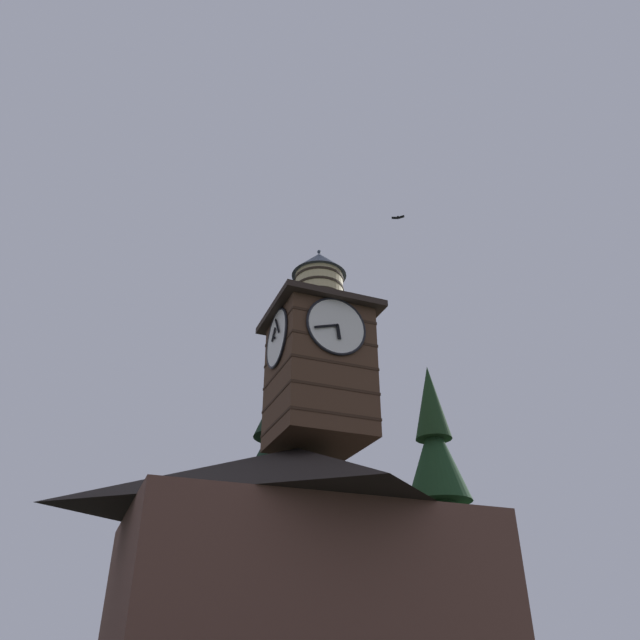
{
  "coord_description": "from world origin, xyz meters",
  "views": [
    {
      "loc": [
        8.57,
        16.44,
        1.84
      ],
      "look_at": [
        1.32,
        -1.74,
        12.75
      ],
      "focal_mm": 33.04,
      "sensor_mm": 36.0,
      "label": 1
    }
  ],
  "objects_px": {
    "flying_bird_high": "(398,217)",
    "pine_tree_aside": "(444,539)",
    "pine_tree_behind": "(279,525)",
    "building_main": "(295,567)",
    "moon": "(371,548)",
    "clock_tower": "(319,357)"
  },
  "relations": [
    {
      "from": "flying_bird_high",
      "to": "pine_tree_aside",
      "type": "bearing_deg",
      "value": -130.72
    },
    {
      "from": "pine_tree_behind",
      "to": "flying_bird_high",
      "type": "height_order",
      "value": "flying_bird_high"
    },
    {
      "from": "building_main",
      "to": "pine_tree_aside",
      "type": "distance_m",
      "value": 8.7
    },
    {
      "from": "building_main",
      "to": "flying_bird_high",
      "type": "relative_size",
      "value": 20.03
    },
    {
      "from": "pine_tree_behind",
      "to": "moon",
      "type": "xyz_separation_m",
      "value": [
        -17.24,
        -25.78,
        3.23
      ]
    },
    {
      "from": "building_main",
      "to": "pine_tree_behind",
      "type": "height_order",
      "value": "pine_tree_behind"
    },
    {
      "from": "pine_tree_aside",
      "to": "moon",
      "type": "relative_size",
      "value": 5.83
    },
    {
      "from": "moon",
      "to": "flying_bird_high",
      "type": "relative_size",
      "value": 4.19
    },
    {
      "from": "pine_tree_aside",
      "to": "flying_bird_high",
      "type": "bearing_deg",
      "value": 49.28
    },
    {
      "from": "clock_tower",
      "to": "flying_bird_high",
      "type": "height_order",
      "value": "flying_bird_high"
    },
    {
      "from": "building_main",
      "to": "pine_tree_aside",
      "type": "bearing_deg",
      "value": -156.96
    },
    {
      "from": "clock_tower",
      "to": "flying_bird_high",
      "type": "xyz_separation_m",
      "value": [
        -4.07,
        -0.21,
        8.02
      ]
    },
    {
      "from": "clock_tower",
      "to": "pine_tree_aside",
      "type": "xyz_separation_m",
      "value": [
        -7.29,
        -3.95,
        -5.53
      ]
    },
    {
      "from": "clock_tower",
      "to": "moon",
      "type": "bearing_deg",
      "value": -119.0
    },
    {
      "from": "moon",
      "to": "flying_bird_high",
      "type": "xyz_separation_m",
      "value": [
        14.08,
        32.53,
        9.64
      ]
    },
    {
      "from": "clock_tower",
      "to": "pine_tree_aside",
      "type": "distance_m",
      "value": 9.97
    },
    {
      "from": "flying_bird_high",
      "to": "pine_tree_behind",
      "type": "bearing_deg",
      "value": -64.93
    },
    {
      "from": "moon",
      "to": "clock_tower",
      "type": "bearing_deg",
      "value": 61.0
    },
    {
      "from": "building_main",
      "to": "pine_tree_behind",
      "type": "distance_m",
      "value": 6.95
    },
    {
      "from": "pine_tree_behind",
      "to": "pine_tree_aside",
      "type": "xyz_separation_m",
      "value": [
        -6.38,
        3.01,
        -0.67
      ]
    },
    {
      "from": "pine_tree_behind",
      "to": "moon",
      "type": "bearing_deg",
      "value": -123.77
    },
    {
      "from": "clock_tower",
      "to": "moon",
      "type": "xyz_separation_m",
      "value": [
        -18.15,
        -32.74,
        -1.62
      ]
    }
  ]
}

